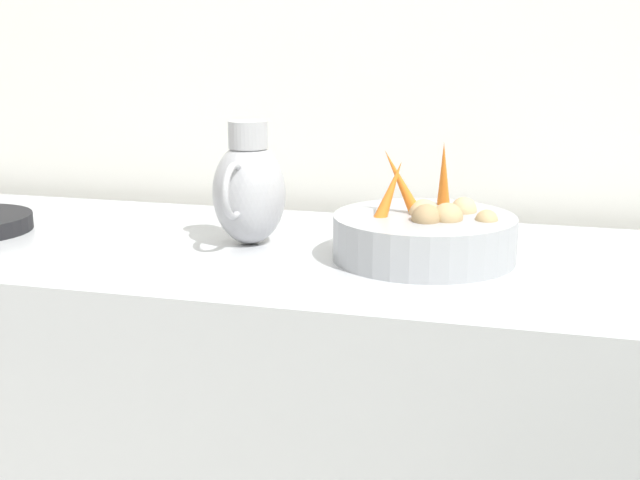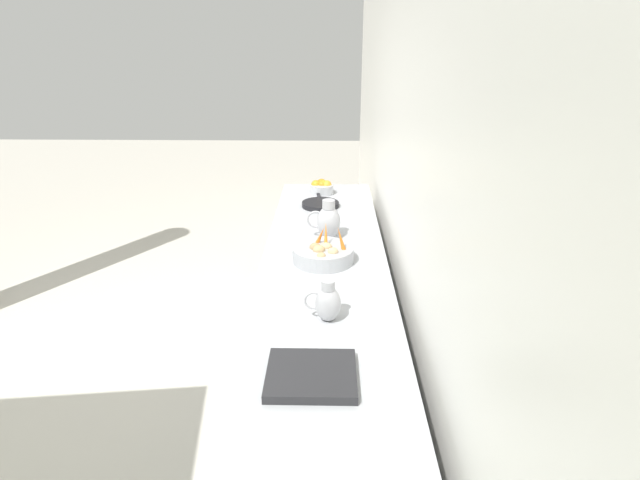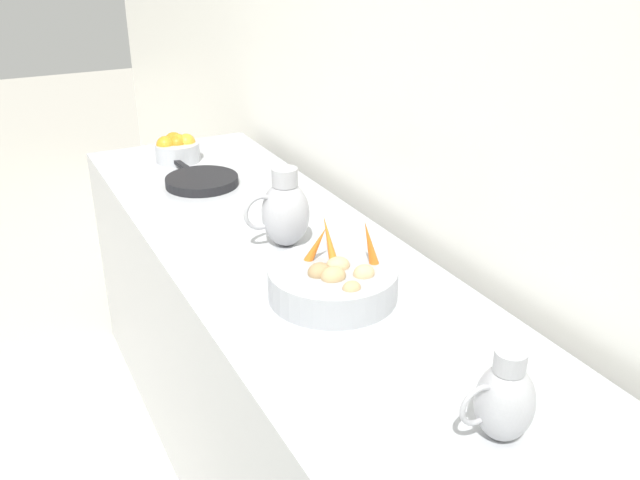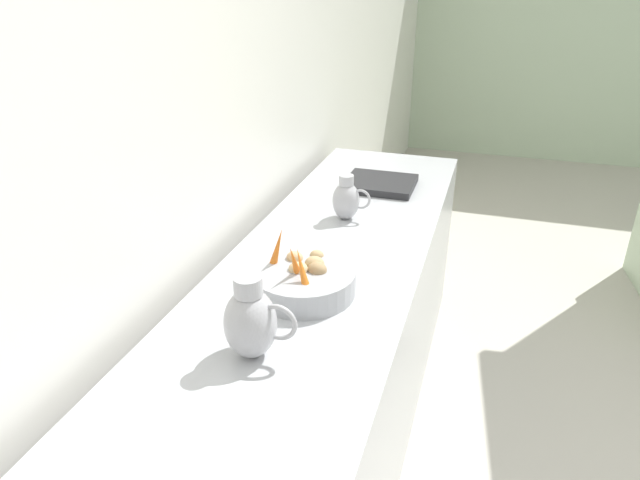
# 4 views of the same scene
# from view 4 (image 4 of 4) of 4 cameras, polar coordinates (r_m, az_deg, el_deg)

# --- Properties ---
(tile_wall_left) EXTENTS (0.10, 9.33, 3.00)m
(tile_wall_left) POSITION_cam_4_polar(r_m,az_deg,el_deg) (2.36, -8.95, 15.04)
(tile_wall_left) COLOR white
(tile_wall_left) RESTS_ON ground_plane
(prep_counter) EXTENTS (0.73, 3.30, 0.93)m
(prep_counter) POSITION_cam_4_polar(r_m,az_deg,el_deg) (2.22, -1.44, -15.36)
(prep_counter) COLOR #ADAFB5
(prep_counter) RESTS_ON ground_plane
(vegetable_colander) EXTENTS (0.35, 0.35, 0.22)m
(vegetable_colander) POSITION_cam_4_polar(r_m,az_deg,el_deg) (1.91, -1.68, -4.04)
(vegetable_colander) COLOR #9EA0A5
(vegetable_colander) RESTS_ON prep_counter
(metal_pitcher_tall) EXTENTS (0.21, 0.15, 0.25)m
(metal_pitcher_tall) POSITION_cam_4_polar(r_m,az_deg,el_deg) (1.59, -6.96, -8.09)
(metal_pitcher_tall) COLOR #A3A3A8
(metal_pitcher_tall) RESTS_ON prep_counter
(metal_pitcher_short) EXTENTS (0.17, 0.12, 0.20)m
(metal_pitcher_short) POSITION_cam_4_polar(r_m,az_deg,el_deg) (2.45, 2.68, 4.11)
(metal_pitcher_short) COLOR #A3A3A8
(metal_pitcher_short) RESTS_ON prep_counter
(counter_sink_basin) EXTENTS (0.34, 0.30, 0.04)m
(counter_sink_basin) POSITION_cam_4_polar(r_m,az_deg,el_deg) (2.86, 6.08, 5.69)
(counter_sink_basin) COLOR #232326
(counter_sink_basin) RESTS_ON prep_counter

